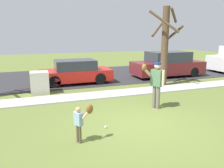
{
  "coord_description": "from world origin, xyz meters",
  "views": [
    {
      "loc": [
        -3.02,
        -5.88,
        2.77
      ],
      "look_at": [
        -0.38,
        1.51,
        1.0
      ],
      "focal_mm": 35.76,
      "sensor_mm": 36.0,
      "label": 1
    }
  ],
  "objects_px": {
    "parked_suv_maroon": "(168,65)",
    "utility_cabinet": "(40,83)",
    "street_tree_near": "(165,44)",
    "parked_hatchback_red": "(75,72)",
    "person_child": "(82,118)",
    "person_adult": "(156,80)",
    "baseball": "(106,127)"
  },
  "relations": [
    {
      "from": "parked_suv_maroon",
      "to": "utility_cabinet",
      "type": "bearing_deg",
      "value": 11.94
    },
    {
      "from": "street_tree_near",
      "to": "parked_suv_maroon",
      "type": "bearing_deg",
      "value": 52.28
    },
    {
      "from": "street_tree_near",
      "to": "parked_hatchback_red",
      "type": "distance_m",
      "value": 5.16
    },
    {
      "from": "person_child",
      "to": "street_tree_near",
      "type": "bearing_deg",
      "value": 13.92
    },
    {
      "from": "person_adult",
      "to": "parked_hatchback_red",
      "type": "relative_size",
      "value": 0.44
    },
    {
      "from": "baseball",
      "to": "person_adult",
      "type": "bearing_deg",
      "value": 25.56
    },
    {
      "from": "person_child",
      "to": "utility_cabinet",
      "type": "distance_m",
      "value": 5.55
    },
    {
      "from": "utility_cabinet",
      "to": "parked_suv_maroon",
      "type": "height_order",
      "value": "parked_suv_maroon"
    },
    {
      "from": "utility_cabinet",
      "to": "parked_hatchback_red",
      "type": "bearing_deg",
      "value": 39.24
    },
    {
      "from": "person_child",
      "to": "person_adult",
      "type": "bearing_deg",
      "value": 0.89
    },
    {
      "from": "parked_hatchback_red",
      "to": "person_child",
      "type": "bearing_deg",
      "value": 80.75
    },
    {
      "from": "person_adult",
      "to": "parked_suv_maroon",
      "type": "xyz_separation_m",
      "value": [
        4.13,
        5.47,
        -0.3
      ]
    },
    {
      "from": "person_adult",
      "to": "parked_suv_maroon",
      "type": "height_order",
      "value": "person_adult"
    },
    {
      "from": "utility_cabinet",
      "to": "parked_suv_maroon",
      "type": "distance_m",
      "value": 8.33
    },
    {
      "from": "utility_cabinet",
      "to": "person_adult",
      "type": "bearing_deg",
      "value": -42.98
    },
    {
      "from": "person_child",
      "to": "parked_suv_maroon",
      "type": "bearing_deg",
      "value": 16.78
    },
    {
      "from": "person_adult",
      "to": "baseball",
      "type": "relative_size",
      "value": 23.6
    },
    {
      "from": "person_adult",
      "to": "utility_cabinet",
      "type": "height_order",
      "value": "person_adult"
    },
    {
      "from": "baseball",
      "to": "street_tree_near",
      "type": "bearing_deg",
      "value": 42.61
    },
    {
      "from": "utility_cabinet",
      "to": "parked_suv_maroon",
      "type": "relative_size",
      "value": 0.22
    },
    {
      "from": "person_adult",
      "to": "parked_suv_maroon",
      "type": "distance_m",
      "value": 6.85
    },
    {
      "from": "parked_hatchback_red",
      "to": "parked_suv_maroon",
      "type": "distance_m",
      "value": 6.15
    },
    {
      "from": "baseball",
      "to": "street_tree_near",
      "type": "xyz_separation_m",
      "value": [
        4.74,
        4.36,
        2.2
      ]
    },
    {
      "from": "person_adult",
      "to": "baseball",
      "type": "bearing_deg",
      "value": -2.29
    },
    {
      "from": "person_child",
      "to": "baseball",
      "type": "distance_m",
      "value": 1.22
    },
    {
      "from": "baseball",
      "to": "parked_suv_maroon",
      "type": "xyz_separation_m",
      "value": [
        6.46,
        6.58,
        0.75
      ]
    },
    {
      "from": "person_child",
      "to": "parked_suv_maroon",
      "type": "xyz_separation_m",
      "value": [
        7.3,
        7.21,
        0.13
      ]
    },
    {
      "from": "person_child",
      "to": "parked_hatchback_red",
      "type": "xyz_separation_m",
      "value": [
        1.16,
        7.12,
        -0.0
      ]
    },
    {
      "from": "person_child",
      "to": "parked_suv_maroon",
      "type": "distance_m",
      "value": 10.26
    },
    {
      "from": "person_child",
      "to": "parked_hatchback_red",
      "type": "bearing_deg",
      "value": 52.9
    },
    {
      "from": "parked_hatchback_red",
      "to": "parked_suv_maroon",
      "type": "relative_size",
      "value": 0.85
    },
    {
      "from": "utility_cabinet",
      "to": "parked_hatchback_red",
      "type": "xyz_separation_m",
      "value": [
        2.0,
        1.63,
        0.14
      ]
    }
  ]
}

